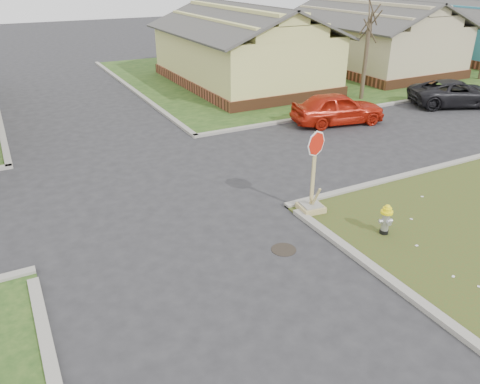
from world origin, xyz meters
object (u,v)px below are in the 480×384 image
red_sedan (338,108)px  dark_pickup (456,93)px  fire_hydrant (386,218)px  stop_sign (312,194)px

red_sedan → dark_pickup: red_sedan is taller
fire_hydrant → stop_sign: (-0.96, 1.99, 0.06)m
fire_hydrant → red_sedan: 9.91m
fire_hydrant → dark_pickup: size_ratio=0.18×
stop_sign → dark_pickup: 14.73m
dark_pickup → fire_hydrant: bearing=146.3°
red_sedan → dark_pickup: size_ratio=0.90×
stop_sign → dark_pickup: bearing=30.7°
fire_hydrant → red_sedan: size_ratio=0.20×
fire_hydrant → dark_pickup: 14.85m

